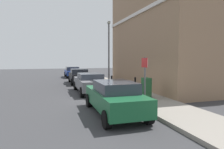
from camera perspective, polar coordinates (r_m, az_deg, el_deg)
ground at (r=11.63m, az=-0.91°, el=-7.30°), size 80.00×80.00×0.00m
sidewalk at (r=17.85m, az=-0.25°, el=-2.93°), size 2.45×30.00×0.15m
corner_building at (r=17.60m, az=16.05°, el=10.48°), size 6.42×11.45×8.53m
car_green at (r=8.54m, az=0.68°, el=-6.45°), size 1.81×4.36×1.43m
car_grey at (r=14.13m, az=-6.32°, el=-2.23°), size 1.88×4.39×1.37m
car_black at (r=19.59m, az=-9.40°, el=-0.40°), size 1.87×4.16×1.41m
car_blue at (r=26.28m, az=-11.27°, el=0.78°), size 1.85×3.92×1.36m
utility_cabinet at (r=11.58m, az=9.79°, el=-3.99°), size 0.46×0.61×1.15m
bollard_near_cabinet at (r=13.23m, az=6.64°, el=-2.80°), size 0.14×0.14×1.04m
bollard_far_kerb at (r=14.33m, az=-0.10°, el=-2.21°), size 0.14×0.14×1.04m
street_sign at (r=9.42m, az=9.35°, el=0.09°), size 0.08×0.60×2.30m
lamppost at (r=18.96m, az=-0.92°, el=7.28°), size 0.20×0.44×5.72m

